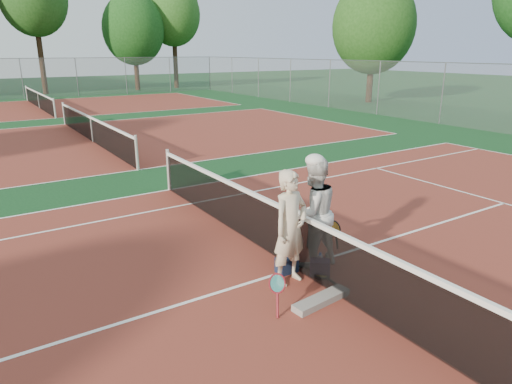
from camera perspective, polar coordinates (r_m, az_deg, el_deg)
ground at (r=7.92m, az=4.92°, el=-9.52°), size 130.00×130.00×0.00m
court_main at (r=7.92m, az=4.92°, el=-9.51°), size 23.77×10.97×0.01m
court_far_a at (r=19.87m, az=-19.70°, el=5.95°), size 23.77×10.97×0.01m
court_far_b at (r=33.04m, az=-25.43°, el=9.45°), size 23.77×10.97×0.01m
net_main at (r=7.70m, az=5.02°, el=-6.14°), size 0.10×10.98×1.02m
net_far_a at (r=19.78m, az=-19.84°, el=7.39°), size 0.10×10.98×1.02m
net_far_b at (r=32.98m, az=-25.54°, el=10.32°), size 0.10×10.98×1.02m
fence_back at (r=39.85m, az=-27.21°, el=12.47°), size 32.00×0.06×3.00m
fence_right at (r=23.90m, az=26.39°, el=10.57°), size 0.06×54.50×3.00m
player_a at (r=7.13m, az=4.31°, el=-4.48°), size 0.75×0.56×1.85m
player_b at (r=7.76m, az=7.12°, el=-2.57°), size 0.95×0.76×1.89m
racket_red at (r=6.62m, az=2.65°, el=-12.52°), size 0.38×0.39×0.55m
racket_black_held at (r=8.57m, az=9.83°, el=-5.41°), size 0.21×0.29×0.59m
racket_spare at (r=7.70m, az=8.08°, el=-10.19°), size 0.28×0.61×0.07m
sports_bag_navy at (r=7.74m, az=3.86°, el=-9.06°), size 0.34×0.24×0.27m
sports_bag_purple at (r=7.71m, az=7.98°, el=-9.33°), size 0.39×0.38×0.26m
net_cover_canvas at (r=6.96m, az=8.16°, el=-13.20°), size 1.02×0.34×0.11m
water_bottle at (r=7.82m, az=7.99°, el=-8.78°), size 0.09×0.09×0.30m
tree_back_4 at (r=45.35m, az=-15.07°, el=19.03°), size 5.52×5.52×8.58m
tree_back_5 at (r=47.23m, az=-10.33°, el=20.98°), size 5.14×5.14×9.80m
tree_right_1 at (r=34.35m, az=14.51°, el=19.47°), size 5.67×5.67×8.46m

